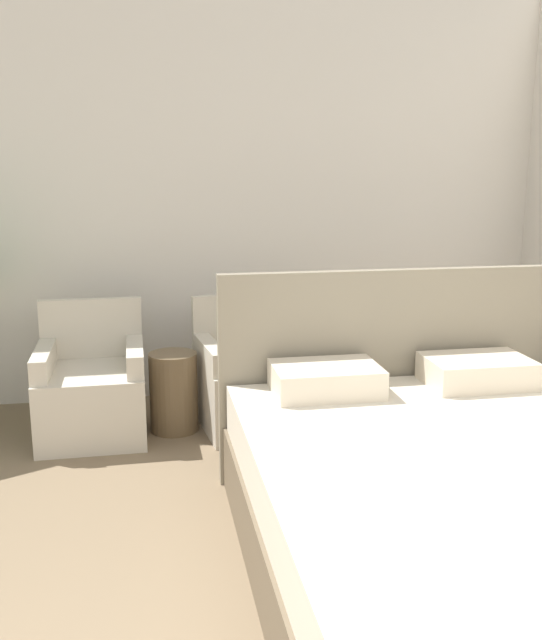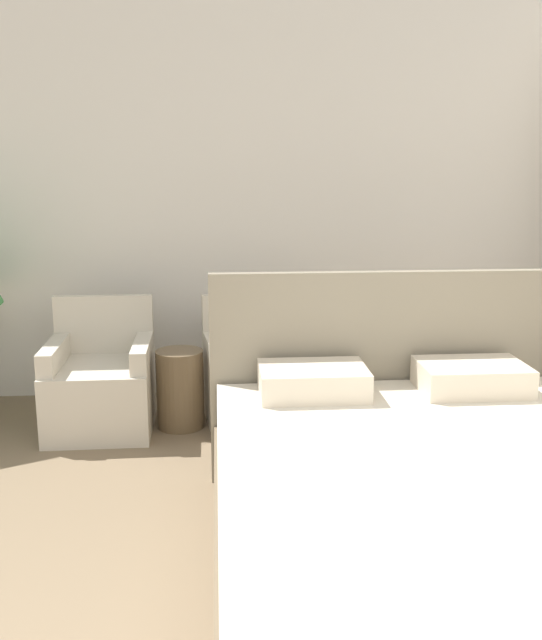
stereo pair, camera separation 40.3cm
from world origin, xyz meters
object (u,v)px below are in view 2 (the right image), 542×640
(armchair_near_window_right, at_px, (258,385))
(bed, at_px, (439,518))
(armchair_near_window_left, at_px, (101,389))
(side_table, at_px, (180,389))

(armchair_near_window_right, bearing_deg, bed, -79.19)
(armchair_near_window_right, bearing_deg, armchair_near_window_left, 172.86)
(armchair_near_window_left, bearing_deg, side_table, -1.26)
(side_table, bearing_deg, armchair_near_window_right, 0.55)
(bed, height_order, armchair_near_window_right, bed)
(armchair_near_window_right, bearing_deg, side_table, 173.41)
(armchair_near_window_right, xyz_separation_m, side_table, (-0.50, -0.00, -0.01))
(bed, distance_m, armchair_near_window_left, 2.46)
(armchair_near_window_left, xyz_separation_m, side_table, (0.50, -0.00, -0.01))
(bed, xyz_separation_m, armchair_near_window_right, (-0.60, 1.87, -0.03))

